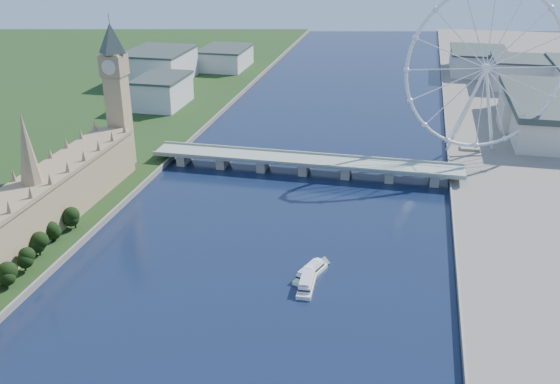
% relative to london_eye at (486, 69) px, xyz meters
% --- Properties ---
extents(parliament_range, '(24.00, 200.00, 70.00)m').
position_rel_london_eye_xyz_m(parliament_range, '(-247.98, -185.08, -49.04)').
color(parliament_range, tan).
rests_on(parliament_range, ground).
extents(big_ben, '(20.02, 20.02, 110.00)m').
position_rel_london_eye_xyz_m(big_ben, '(-247.98, -77.08, -0.95)').
color(big_ben, tan).
rests_on(big_ben, ground).
extents(westminster_bridge, '(220.00, 22.00, 9.50)m').
position_rel_london_eye_xyz_m(westminster_bridge, '(-119.98, -55.08, -60.89)').
color(westminster_bridge, gray).
rests_on(westminster_bridge, ground).
extents(london_eye, '(113.60, 39.12, 124.30)m').
position_rel_london_eye_xyz_m(london_eye, '(0.00, 0.00, 0.00)').
color(london_eye, silver).
rests_on(london_eye, ground).
extents(county_hall, '(54.00, 144.00, 35.00)m').
position_rel_london_eye_xyz_m(county_hall, '(55.02, 74.92, -67.52)').
color(county_hall, beige).
rests_on(county_hall, ground).
extents(city_skyline, '(505.00, 280.00, 32.00)m').
position_rel_london_eye_xyz_m(city_skyline, '(-80.75, 205.00, -50.56)').
color(city_skyline, beige).
rests_on(city_skyline, ground).
extents(tour_boat_near, '(8.40, 29.28, 6.41)m').
position_rel_london_eye_xyz_m(tour_boat_near, '(-91.80, -203.64, -67.52)').
color(tour_boat_near, silver).
rests_on(tour_boat_near, ground).
extents(tour_boat_far, '(16.01, 28.04, 6.01)m').
position_rel_london_eye_xyz_m(tour_boat_far, '(-91.78, -193.91, -67.52)').
color(tour_boat_far, white).
rests_on(tour_boat_far, ground).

